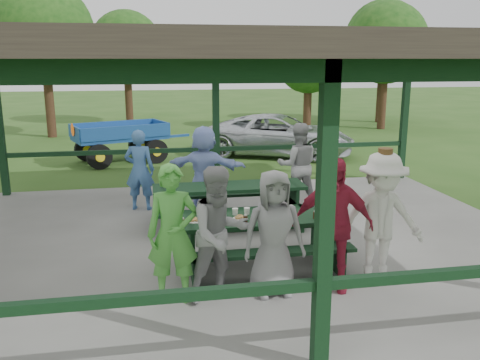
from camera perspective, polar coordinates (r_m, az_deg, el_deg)
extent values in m
plane|color=#2A4F18|center=(8.79, 0.71, -7.18)|extent=(90.00, 90.00, 0.00)
cube|color=slate|center=(8.78, 0.71, -6.88)|extent=(10.00, 8.00, 0.10)
cube|color=black|center=(4.80, 9.44, -4.94)|extent=(0.15, 0.15, 3.00)
cube|color=black|center=(12.40, -25.37, 5.22)|extent=(0.15, 0.15, 3.00)
cube|color=black|center=(12.08, -2.71, 6.30)|extent=(0.15, 0.15, 3.00)
cube|color=black|center=(13.56, 17.96, 6.46)|extent=(0.15, 0.15, 3.00)
cube|color=black|center=(4.84, -19.56, -13.10)|extent=(4.65, 0.10, 0.10)
cube|color=black|center=(12.09, -14.04, 3.05)|extent=(4.65, 0.10, 0.10)
cube|color=black|center=(12.70, 8.14, 3.80)|extent=(4.65, 0.10, 0.10)
cube|color=black|center=(4.56, 10.13, 12.00)|extent=(9.80, 0.15, 0.20)
cube|color=black|center=(11.98, -2.79, 12.96)|extent=(9.80, 0.15, 0.20)
cube|color=#2A221E|center=(8.23, 0.78, 14.29)|extent=(10.60, 8.60, 0.24)
cube|color=black|center=(7.41, 2.39, -4.47)|extent=(2.42, 0.75, 0.06)
cube|color=black|center=(7.00, 3.36, -8.14)|extent=(2.42, 0.28, 0.05)
cube|color=black|center=(8.02, 1.50, -5.28)|extent=(2.42, 0.28, 0.05)
cube|color=black|center=(7.38, -5.53, -7.44)|extent=(0.06, 0.70, 0.75)
cube|color=black|center=(7.80, 9.81, -6.41)|extent=(0.06, 0.70, 0.75)
cube|color=black|center=(7.44, -5.51, -8.52)|extent=(0.06, 1.39, 0.45)
cube|color=black|center=(7.86, 9.76, -7.43)|extent=(0.06, 1.39, 0.45)
cube|color=black|center=(9.27, -1.20, -0.78)|extent=(2.77, 0.75, 0.06)
cube|color=black|center=(8.83, -0.63, -3.51)|extent=(2.77, 0.28, 0.05)
cube|color=black|center=(9.88, -1.70, -1.66)|extent=(2.77, 0.28, 0.05)
cube|color=black|center=(9.26, -8.58, -3.17)|extent=(0.06, 0.70, 0.75)
cube|color=black|center=(9.62, 5.91, -2.45)|extent=(0.06, 0.70, 0.75)
cube|color=black|center=(9.30, -8.54, -4.05)|extent=(0.06, 1.39, 0.45)
cube|color=black|center=(9.66, 5.89, -3.31)|extent=(0.06, 1.39, 0.45)
cylinder|color=white|center=(7.26, -5.14, -4.61)|extent=(0.22, 0.22, 0.01)
torus|color=olive|center=(7.23, -5.45, -4.50)|extent=(0.10, 0.10, 0.03)
torus|color=olive|center=(7.24, -4.81, -4.47)|extent=(0.10, 0.10, 0.03)
torus|color=olive|center=(7.29, -5.18, -4.33)|extent=(0.10, 0.10, 0.03)
cylinder|color=white|center=(7.34, 0.04, -4.34)|extent=(0.22, 0.22, 0.01)
torus|color=olive|center=(7.31, -0.24, -4.24)|extent=(0.10, 0.10, 0.03)
torus|color=olive|center=(7.32, 0.38, -4.20)|extent=(0.10, 0.10, 0.03)
torus|color=olive|center=(7.38, -0.02, -4.07)|extent=(0.10, 0.10, 0.03)
cylinder|color=white|center=(7.51, 5.76, -4.00)|extent=(0.22, 0.22, 0.01)
torus|color=olive|center=(7.47, 5.51, -3.90)|extent=(0.10, 0.10, 0.03)
torus|color=olive|center=(7.49, 6.10, -3.87)|extent=(0.10, 0.10, 0.03)
torus|color=olive|center=(7.54, 5.67, -3.74)|extent=(0.10, 0.10, 0.03)
cylinder|color=white|center=(7.70, 10.35, -3.70)|extent=(0.22, 0.22, 0.01)
torus|color=olive|center=(7.67, 10.12, -3.61)|extent=(0.10, 0.10, 0.03)
torus|color=olive|center=(7.69, 10.68, -3.57)|extent=(0.10, 0.10, 0.03)
torus|color=olive|center=(7.74, 10.24, -3.45)|extent=(0.10, 0.10, 0.03)
cylinder|color=#381E0F|center=(7.06, -6.43, -4.78)|extent=(0.06, 0.06, 0.10)
cylinder|color=#381E0F|center=(7.17, 0.62, -4.42)|extent=(0.06, 0.06, 0.10)
cylinder|color=#381E0F|center=(7.28, 4.74, -4.17)|extent=(0.06, 0.06, 0.10)
cylinder|color=#381E0F|center=(7.42, 8.43, -3.94)|extent=(0.06, 0.06, 0.10)
cylinder|color=#381E0F|center=(7.51, 10.45, -3.80)|extent=(0.06, 0.06, 0.10)
cone|color=white|center=(7.51, -0.55, -3.58)|extent=(0.09, 0.09, 0.10)
cone|color=white|center=(7.54, 0.78, -3.51)|extent=(0.09, 0.09, 0.10)
cone|color=white|center=(7.69, 5.68, -3.23)|extent=(0.09, 0.09, 0.10)
imported|color=#50AB41|center=(6.38, -7.55, -6.04)|extent=(0.69, 0.49, 1.76)
imported|color=gray|center=(6.38, -2.24, -6.09)|extent=(1.01, 0.89, 1.73)
imported|color=gray|center=(6.55, 3.81, -5.97)|extent=(0.81, 0.54, 1.65)
imported|color=#A12039|center=(6.76, 10.34, -4.93)|extent=(1.13, 0.72, 1.78)
imported|color=silver|center=(7.08, 15.54, -4.25)|extent=(1.22, 0.76, 1.82)
cylinder|color=#54381C|center=(6.87, 15.98, 2.50)|extent=(0.34, 0.34, 0.02)
cylinder|color=#54381C|center=(6.86, 16.01, 2.99)|extent=(0.20, 0.20, 0.11)
imported|color=#96ADE9|center=(10.12, -4.00, 1.26)|extent=(1.68, 1.13, 1.74)
imported|color=#3E68A1|center=(10.42, -11.21, 1.11)|extent=(0.67, 0.51, 1.64)
imported|color=gray|center=(10.47, 6.51, 1.65)|extent=(0.93, 0.77, 1.75)
imported|color=silver|center=(16.71, 4.49, 5.05)|extent=(5.31, 3.99, 1.34)
cube|color=navy|center=(15.94, -13.31, 4.67)|extent=(2.98, 2.19, 0.11)
cube|color=navy|center=(15.28, -12.58, 5.25)|extent=(2.53, 0.99, 0.38)
cube|color=navy|center=(16.54, -14.06, 5.78)|extent=(2.53, 0.99, 0.38)
cube|color=navy|center=(15.57, -18.07, 5.06)|extent=(0.52, 1.28, 0.38)
cube|color=navy|center=(16.35, -8.85, 5.94)|extent=(0.52, 1.28, 0.38)
cylinder|color=black|center=(15.09, -15.51, 2.51)|extent=(0.74, 0.42, 0.73)
cylinder|color=yellow|center=(15.09, -15.51, 2.51)|extent=(0.32, 0.29, 0.27)
cylinder|color=black|center=(16.46, -16.85, 3.31)|extent=(0.74, 0.42, 0.73)
cylinder|color=yellow|center=(16.46, -16.85, 3.31)|extent=(0.32, 0.29, 0.27)
cylinder|color=black|center=(15.62, -9.41, 3.18)|extent=(0.74, 0.42, 0.73)
cylinder|color=yellow|center=(15.62, -9.41, 3.18)|extent=(0.32, 0.29, 0.27)
cylinder|color=black|center=(16.94, -11.19, 3.90)|extent=(0.74, 0.42, 0.73)
cylinder|color=yellow|center=(16.94, -11.19, 3.90)|extent=(0.32, 0.29, 0.27)
cube|color=navy|center=(16.58, -7.28, 4.92)|extent=(0.92, 0.41, 0.08)
cone|color=#F2590C|center=(15.54, -18.27, 5.39)|extent=(0.15, 0.37, 0.38)
cylinder|color=#321E14|center=(21.93, -20.63, 8.46)|extent=(0.36, 0.36, 3.03)
sphere|color=#174512|center=(21.90, -21.21, 15.25)|extent=(3.88, 3.88, 3.88)
cylinder|color=#321E14|center=(25.66, -12.40, 9.22)|extent=(0.36, 0.36, 2.69)
sphere|color=#174512|center=(25.60, -12.66, 14.39)|extent=(3.44, 3.44, 3.44)
cylinder|color=#321E14|center=(23.08, 7.58, 8.41)|extent=(0.36, 0.36, 2.23)
sphere|color=#174512|center=(22.99, 7.73, 13.18)|extent=(2.86, 2.86, 2.86)
cylinder|color=#321E14|center=(23.93, 15.72, 8.87)|extent=(0.36, 0.36, 2.79)
sphere|color=#174512|center=(23.88, 16.10, 14.60)|extent=(3.57, 3.57, 3.57)
cylinder|color=#321E14|center=(26.53, 15.50, 9.47)|extent=(0.36, 0.36, 2.96)
sphere|color=#174512|center=(26.50, 15.86, 14.95)|extent=(3.78, 3.78, 3.78)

